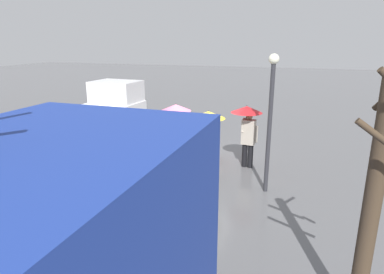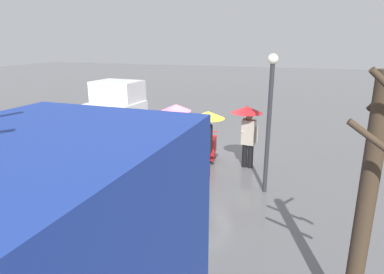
{
  "view_description": "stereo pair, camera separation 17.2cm",
  "coord_description": "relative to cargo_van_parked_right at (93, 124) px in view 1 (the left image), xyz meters",
  "views": [
    {
      "loc": [
        -3.36,
        10.61,
        4.19
      ],
      "look_at": [
        0.06,
        0.35,
        1.05
      ],
      "focal_mm": 31.3,
      "sensor_mm": 36.0,
      "label": 1
    },
    {
      "loc": [
        -3.52,
        10.56,
        4.19
      ],
      "look_at": [
        0.06,
        0.35,
        1.05
      ],
      "focal_mm": 31.3,
      "sensor_mm": 36.0,
      "label": 2
    }
  ],
  "objects": [
    {
      "name": "street_lamp",
      "position": [
        -6.52,
        1.2,
        1.19
      ],
      "size": [
        0.28,
        0.28,
        3.86
      ],
      "color": "#2D2D33",
      "rests_on": "ground"
    },
    {
      "name": "bare_tree_near",
      "position": [
        -8.36,
        5.57,
        0.89
      ],
      "size": [
        0.97,
        1.03,
        4.07
      ],
      "color": "#423323",
      "rests_on": "ground"
    },
    {
      "name": "hand_dolly_boxes",
      "position": [
        -3.31,
        -0.6,
        -0.51
      ],
      "size": [
        0.75,
        0.85,
        1.32
      ],
      "color": "#515156",
      "rests_on": "ground"
    },
    {
      "name": "pedestrian_pink_side",
      "position": [
        -4.64,
        0.69,
        0.41
      ],
      "size": [
        1.04,
        1.04,
        2.15
      ],
      "color": "black",
      "rests_on": "ground"
    },
    {
      "name": "cargo_van_parked_right",
      "position": [
        0.0,
        0.0,
        0.0
      ],
      "size": [
        2.43,
        5.45,
        2.6
      ],
      "color": "white",
      "rests_on": "ground"
    },
    {
      "name": "slush_patch_under_van",
      "position": [
        -0.63,
        -3.01,
        -1.18
      ],
      "size": [
        2.67,
        2.67,
        0.01
      ],
      "primitive_type": "cylinder",
      "color": "silver",
      "rests_on": "ground"
    },
    {
      "name": "shopping_cart_vendor",
      "position": [
        -4.25,
        -0.67,
        -0.61
      ],
      "size": [
        0.66,
        0.89,
        1.02
      ],
      "color": "red",
      "rests_on": "ground"
    },
    {
      "name": "pedestrian_white_side",
      "position": [
        -5.65,
        -0.54,
        0.41
      ],
      "size": [
        1.04,
        1.04,
        2.15
      ],
      "color": "black",
      "rests_on": "ground"
    },
    {
      "name": "pedestrian_black_side",
      "position": [
        -3.25,
        -0.06,
        0.41
      ],
      "size": [
        1.04,
        1.04,
        2.15
      ],
      "color": "black",
      "rests_on": "ground"
    },
    {
      "name": "ground_plane",
      "position": [
        -3.95,
        -0.34,
        -1.18
      ],
      "size": [
        90.0,
        90.0,
        0.0
      ],
      "primitive_type": "plane",
      "color": "#5B5B5E"
    },
    {
      "name": "slush_patch_mid_street",
      "position": [
        -3.53,
        4.9,
        -1.18
      ],
      "size": [
        1.5,
        1.5,
        0.01
      ],
      "primitive_type": "cylinder",
      "color": "silver",
      "rests_on": "ground"
    }
  ]
}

